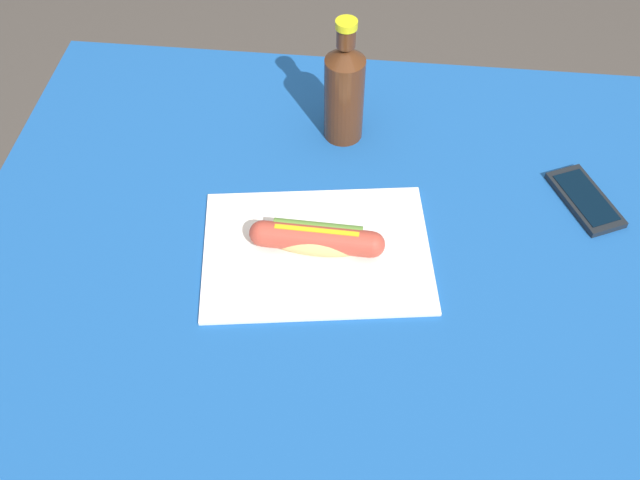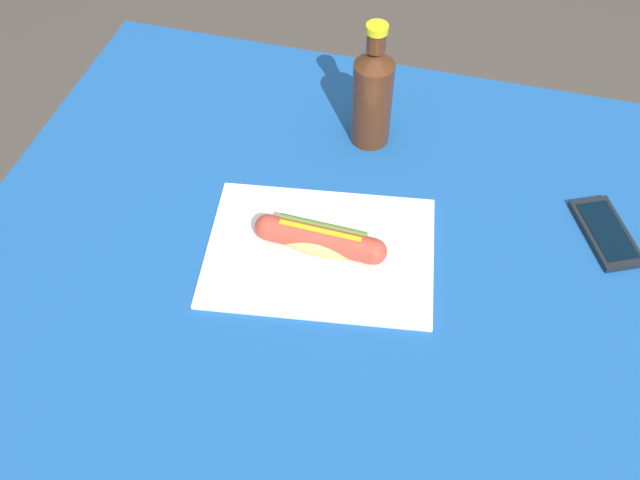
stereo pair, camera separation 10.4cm
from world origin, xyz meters
name	(u,v)px [view 1 (the left image)]	position (x,y,z in m)	size (l,w,h in m)	color
ground_plane	(351,468)	(0.00, 0.00, 0.00)	(6.00, 6.00, 0.00)	#47423D
dining_table	(364,315)	(0.00, 0.00, 0.63)	(1.22, 1.02, 0.74)	brown
paper_wrapper	(320,251)	(-0.07, 0.03, 0.75)	(0.34, 0.24, 0.01)	white
hot_dog	(320,239)	(-0.07, 0.03, 0.77)	(0.20, 0.05, 0.05)	#DBB26B
cell_phone	(588,200)	(0.34, 0.17, 0.75)	(0.12, 0.15, 0.01)	black
soda_bottle	(347,90)	(-0.06, 0.29, 0.84)	(0.07, 0.07, 0.22)	#4C2814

